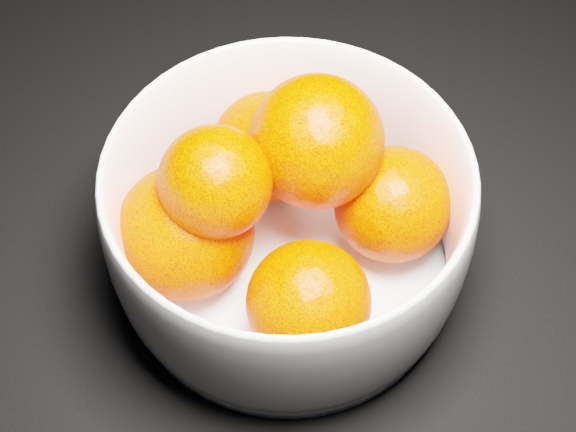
# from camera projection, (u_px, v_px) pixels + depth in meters

# --- Properties ---
(bowl) EXTENTS (0.23, 0.23, 0.11)m
(bowl) POSITION_uv_depth(u_px,v_px,m) (288.00, 221.00, 0.50)
(bowl) COLOR white
(bowl) RESTS_ON ground
(orange_pile) EXTENTS (0.20, 0.19, 0.13)m
(orange_pile) POSITION_uv_depth(u_px,v_px,m) (278.00, 200.00, 0.50)
(orange_pile) COLOR #FF3700
(orange_pile) RESTS_ON bowl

